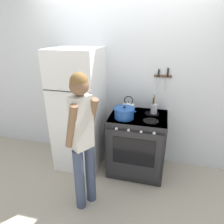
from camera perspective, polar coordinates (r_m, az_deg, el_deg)
The scene contains 9 objects.
ground_plane at distance 3.51m, azimuth 2.51°, elevation -11.88°, with size 14.00×14.00×0.00m, color #B2A893.
wall_back at distance 3.00m, azimuth 3.05°, elevation 8.91°, with size 10.00×0.06×2.55m.
refrigerator at distance 2.96m, azimuth -9.43°, elevation 0.41°, with size 0.65×0.69×1.76m.
stove_range at distance 2.94m, azimuth 7.07°, elevation -9.02°, with size 0.78×0.67×0.89m.
dutch_oven_pot at distance 2.64m, azimuth 3.52°, elevation -0.28°, with size 0.31×0.27×0.17m.
tea_kettle at distance 2.87m, azimuth 4.75°, elevation 1.55°, with size 0.21×0.17×0.23m.
utensil_jar at distance 2.84m, azimuth 11.88°, elevation 1.02°, with size 0.09×0.09×0.27m.
person at distance 2.17m, azimuth -8.43°, elevation -7.12°, with size 0.37×0.40×1.62m.
wall_knife_strip at distance 2.88m, azimuth 14.41°, elevation 10.00°, with size 0.24×0.03×0.29m.
Camera 1 is at (0.57, -2.83, 1.99)m, focal length 32.00 mm.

